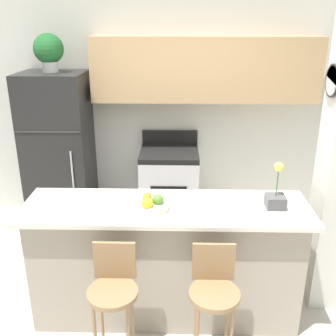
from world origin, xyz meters
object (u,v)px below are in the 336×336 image
(bar_stool_right, at_px, (214,293))
(potted_plant_on_fridge, at_px, (49,50))
(trash_bin, at_px, (109,215))
(refrigerator, at_px, (59,151))
(fruit_bowl, at_px, (150,204))
(orchid_vase, at_px, (276,196))
(stove_range, at_px, (169,186))
(bar_stool_left, at_px, (114,292))

(bar_stool_right, bearing_deg, potted_plant_on_fridge, 127.46)
(potted_plant_on_fridge, height_order, trash_bin, potted_plant_on_fridge)
(refrigerator, relative_size, fruit_bowl, 6.38)
(refrigerator, xyz_separation_m, orchid_vase, (2.11, -1.60, 0.19))
(stove_range, bearing_deg, orchid_vase, -62.71)
(potted_plant_on_fridge, bearing_deg, fruit_bowl, -54.76)
(refrigerator, bearing_deg, potted_plant_on_fridge, 118.87)
(bar_stool_left, xyz_separation_m, orchid_vase, (1.16, 0.52, 0.48))
(stove_range, relative_size, orchid_vase, 2.96)
(orchid_vase, height_order, trash_bin, orchid_vase)
(refrigerator, height_order, orchid_vase, refrigerator)
(stove_range, xyz_separation_m, orchid_vase, (0.83, -1.61, 0.63))
(fruit_bowl, bearing_deg, refrigerator, 125.24)
(fruit_bowl, bearing_deg, stove_range, 86.34)
(bar_stool_right, xyz_separation_m, potted_plant_on_fridge, (-1.62, 2.12, 1.41))
(potted_plant_on_fridge, relative_size, trash_bin, 1.06)
(stove_range, height_order, bar_stool_right, stove_range)
(fruit_bowl, bearing_deg, bar_stool_right, -45.53)
(bar_stool_left, bearing_deg, orchid_vase, 24.18)
(refrigerator, xyz_separation_m, fruit_bowl, (1.17, -1.66, 0.14))
(fruit_bowl, relative_size, trash_bin, 0.74)
(bar_stool_left, bearing_deg, stove_range, 81.23)
(stove_range, xyz_separation_m, potted_plant_on_fridge, (-1.28, -0.01, 1.56))
(refrigerator, xyz_separation_m, stove_range, (1.28, 0.01, -0.44))
(fruit_bowl, bearing_deg, potted_plant_on_fridge, 125.24)
(bar_stool_left, xyz_separation_m, potted_plant_on_fridge, (-0.95, 2.12, 1.41))
(fruit_bowl, bearing_deg, orchid_vase, 3.70)
(bar_stool_right, xyz_separation_m, trash_bin, (-1.05, 1.90, -0.42))
(fruit_bowl, distance_m, trash_bin, 1.77)
(trash_bin, bearing_deg, stove_range, 18.71)
(fruit_bowl, height_order, trash_bin, fruit_bowl)
(refrigerator, bearing_deg, trash_bin, -21.13)
(refrigerator, relative_size, potted_plant_on_fridge, 4.44)
(bar_stool_left, bearing_deg, trash_bin, 101.11)
(bar_stool_right, bearing_deg, stove_range, 99.19)
(orchid_vase, bearing_deg, fruit_bowl, -176.30)
(stove_range, height_order, orchid_vase, orchid_vase)
(bar_stool_right, height_order, trash_bin, bar_stool_right)
(refrigerator, height_order, trash_bin, refrigerator)
(stove_range, height_order, fruit_bowl, fruit_bowl)
(orchid_vase, height_order, fruit_bowl, orchid_vase)
(stove_range, bearing_deg, refrigerator, -179.35)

